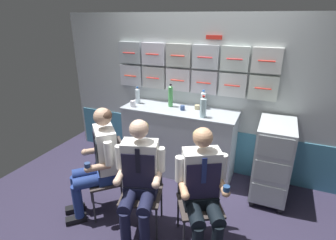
# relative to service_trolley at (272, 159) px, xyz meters

# --- Properties ---
(ground) EXTENTS (4.80, 4.80, 0.04)m
(ground) POSITION_rel_service_trolley_xyz_m (-1.03, -0.98, -0.54)
(ground) COLOR #2B273C
(galley_bulkhead) EXTENTS (4.20, 0.14, 2.15)m
(galley_bulkhead) POSITION_rel_service_trolley_xyz_m (-1.04, 0.39, 0.56)
(galley_bulkhead) COLOR #B1B9B9
(galley_bulkhead) RESTS_ON ground
(galley_counter) EXTENTS (1.54, 0.53, 0.94)m
(galley_counter) POSITION_rel_service_trolley_xyz_m (-1.23, 0.11, -0.05)
(galley_counter) COLOR #B2BBC5
(galley_counter) RESTS_ON ground
(service_trolley) EXTENTS (0.40, 0.65, 0.97)m
(service_trolley) POSITION_rel_service_trolley_xyz_m (0.00, 0.00, 0.00)
(service_trolley) COLOR black
(service_trolley) RESTS_ON ground
(folding_chair_left) EXTENTS (0.57, 0.57, 0.82)m
(folding_chair_left) POSITION_rel_service_trolley_xyz_m (-1.61, -0.91, -0.02)
(folding_chair_left) COLOR #2D2D33
(folding_chair_left) RESTS_ON ground
(crew_member_left) EXTENTS (0.65, 0.64, 1.24)m
(crew_member_left) POSITION_rel_service_trolley_xyz_m (-1.72, -1.02, 0.16)
(crew_member_left) COLOR black
(crew_member_left) RESTS_ON ground
(folding_chair_center) EXTENTS (0.50, 0.50, 0.82)m
(folding_chair_center) POSITION_rel_service_trolley_xyz_m (-1.21, -0.99, -0.02)
(folding_chair_center) COLOR #2D2D33
(folding_chair_center) RESTS_ON ground
(crew_member_center) EXTENTS (0.51, 0.65, 1.22)m
(crew_member_center) POSITION_rel_service_trolley_xyz_m (-1.17, -1.14, 0.14)
(crew_member_center) COLOR black
(crew_member_center) RESTS_ON ground
(folding_chair_near_trolley) EXTENTS (0.54, 0.54, 0.82)m
(folding_chair_near_trolley) POSITION_rel_service_trolley_xyz_m (-0.64, -0.92, -0.02)
(folding_chair_near_trolley) COLOR #2D2D33
(folding_chair_near_trolley) RESTS_ON ground
(crew_member_near_trolley) EXTENTS (0.57, 0.66, 1.21)m
(crew_member_near_trolley) POSITION_rel_service_trolley_xyz_m (-0.56, -1.06, 0.14)
(crew_member_near_trolley) COLOR black
(crew_member_near_trolley) RESTS_ON ground
(water_bottle_blue_cap) EXTENTS (0.06, 0.06, 0.24)m
(water_bottle_blue_cap) POSITION_rel_service_trolley_xyz_m (-1.87, 0.12, 0.54)
(water_bottle_blue_cap) COLOR silver
(water_bottle_blue_cap) RESTS_ON galley_counter
(water_bottle_short) EXTENTS (0.06, 0.06, 0.31)m
(water_bottle_short) POSITION_rel_service_trolley_xyz_m (-1.38, 0.17, 0.57)
(water_bottle_short) COLOR #479C50
(water_bottle_short) RESTS_ON galley_counter
(sparkling_bottle_green) EXTENTS (0.08, 0.08, 0.27)m
(sparkling_bottle_green) POSITION_rel_service_trolley_xyz_m (-0.86, -0.06, 0.55)
(sparkling_bottle_green) COLOR silver
(sparkling_bottle_green) RESTS_ON galley_counter
(water_bottle_tall) EXTENTS (0.07, 0.07, 0.25)m
(water_bottle_tall) POSITION_rel_service_trolley_xyz_m (-0.95, 0.26, 0.54)
(water_bottle_tall) COLOR silver
(water_bottle_tall) RESTS_ON galley_counter
(coffee_cup_white) EXTENTS (0.06, 0.06, 0.06)m
(coffee_cup_white) POSITION_rel_service_trolley_xyz_m (-1.18, 0.09, 0.46)
(coffee_cup_white) COLOR navy
(coffee_cup_white) RESTS_ON galley_counter
(coffee_cup_spare) EXTENTS (0.07, 0.07, 0.06)m
(coffee_cup_spare) POSITION_rel_service_trolley_xyz_m (-1.01, 0.20, 0.46)
(coffee_cup_spare) COLOR tan
(coffee_cup_spare) RESTS_ON galley_counter
(paper_cup_blue) EXTENTS (0.07, 0.07, 0.08)m
(paper_cup_blue) POSITION_rel_service_trolley_xyz_m (-1.85, -0.05, 0.47)
(paper_cup_blue) COLOR white
(paper_cup_blue) RESTS_ON galley_counter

